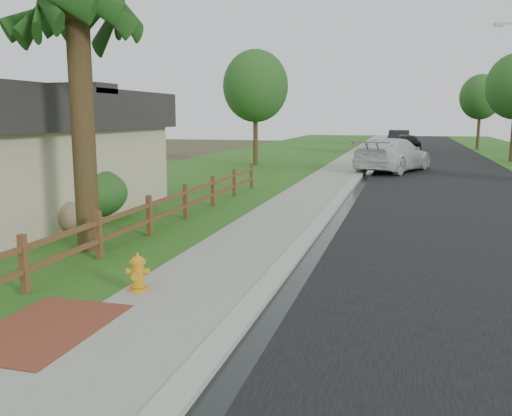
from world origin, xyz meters
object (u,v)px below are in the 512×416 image
(ranch_fence, at_px, (169,206))
(palm_tree, at_px, (76,3))
(fire_hydrant, at_px, (138,273))
(dark_car_mid, at_px, (405,143))
(white_suv, at_px, (393,155))

(ranch_fence, xyz_separation_m, palm_tree, (-0.70, -2.90, 4.91))
(ranch_fence, bearing_deg, fire_hydrant, -70.81)
(dark_car_mid, bearing_deg, ranch_fence, 69.08)
(palm_tree, height_order, fire_hydrant, palm_tree)
(fire_hydrant, bearing_deg, palm_tree, 135.41)
(ranch_fence, relative_size, dark_car_mid, 3.50)
(dark_car_mid, bearing_deg, palm_tree, 68.85)
(ranch_fence, relative_size, white_suv, 2.63)
(palm_tree, xyz_separation_m, fire_hydrant, (2.60, -2.56, -5.11))
(white_suv, height_order, dark_car_mid, white_suv)
(white_suv, distance_m, dark_car_mid, 15.36)
(ranch_fence, distance_m, palm_tree, 5.74)
(palm_tree, height_order, white_suv, palm_tree)
(ranch_fence, height_order, palm_tree, palm_tree)
(ranch_fence, xyz_separation_m, fire_hydrant, (1.90, -5.46, -0.21))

